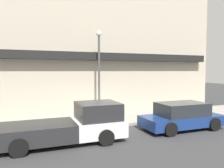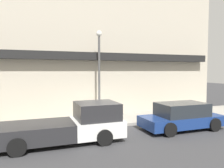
% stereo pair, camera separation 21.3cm
% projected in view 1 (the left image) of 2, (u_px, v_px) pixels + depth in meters
% --- Properties ---
extents(ground_plane, '(80.00, 80.00, 0.00)m').
position_uv_depth(ground_plane, '(106.00, 128.00, 12.01)').
color(ground_plane, '#38383A').
extents(sidewalk, '(36.00, 3.01, 0.15)m').
position_uv_depth(sidewalk, '(98.00, 121.00, 13.41)').
color(sidewalk, '#9E998E').
rests_on(sidewalk, ground).
extents(building, '(19.80, 3.80, 11.19)m').
position_uv_depth(building, '(85.00, 44.00, 15.87)').
color(building, '#BCB29E').
rests_on(building, ground).
extents(pickup_truck, '(5.49, 2.20, 1.71)m').
position_uv_depth(pickup_truck, '(71.00, 125.00, 9.62)').
color(pickup_truck, white).
rests_on(pickup_truck, ground).
extents(parked_car, '(4.46, 2.05, 1.44)m').
position_uv_depth(parked_car, '(182.00, 116.00, 11.80)').
color(parked_car, navy).
rests_on(parked_car, ground).
extents(fire_hydrant, '(0.19, 0.19, 0.71)m').
position_uv_depth(fire_hydrant, '(163.00, 111.00, 14.42)').
color(fire_hydrant, yellow).
rests_on(fire_hydrant, sidewalk).
extents(street_lamp, '(0.36, 0.36, 5.50)m').
position_uv_depth(street_lamp, '(99.00, 64.00, 13.67)').
color(street_lamp, '#4C4C4C').
rests_on(street_lamp, sidewalk).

